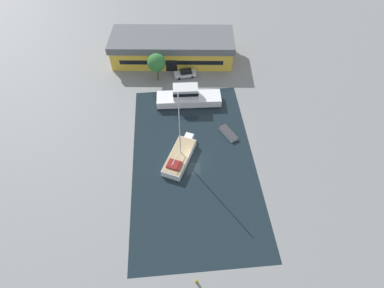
{
  "coord_description": "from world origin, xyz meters",
  "views": [
    {
      "loc": [
        -2.86,
        -30.15,
        40.6
      ],
      "look_at": [
        0.0,
        2.73,
        1.0
      ],
      "focal_mm": 28.0,
      "sensor_mm": 36.0,
      "label": 1
    }
  ],
  "objects_px": {
    "quay_tree_near_building": "(156,63)",
    "sailboat_moored": "(180,156)",
    "warehouse_building": "(172,47)",
    "small_dinghy": "(228,133)",
    "motor_cruiser": "(188,97)",
    "parked_car": "(185,73)"
  },
  "relations": [
    {
      "from": "quay_tree_near_building",
      "to": "sailboat_moored",
      "type": "relative_size",
      "value": 0.44
    },
    {
      "from": "warehouse_building",
      "to": "small_dinghy",
      "type": "bearing_deg",
      "value": -64.52
    },
    {
      "from": "sailboat_moored",
      "to": "warehouse_building",
      "type": "bearing_deg",
      "value": 114.35
    },
    {
      "from": "warehouse_building",
      "to": "quay_tree_near_building",
      "type": "xyz_separation_m",
      "value": [
        -3.53,
        -7.87,
        1.62
      ]
    },
    {
      "from": "sailboat_moored",
      "to": "small_dinghy",
      "type": "bearing_deg",
      "value": 52.69
    },
    {
      "from": "quay_tree_near_building",
      "to": "motor_cruiser",
      "type": "xyz_separation_m",
      "value": [
        5.8,
        -7.64,
        -2.97
      ]
    },
    {
      "from": "motor_cruiser",
      "to": "small_dinghy",
      "type": "height_order",
      "value": "motor_cruiser"
    },
    {
      "from": "quay_tree_near_building",
      "to": "parked_car",
      "type": "height_order",
      "value": "quay_tree_near_building"
    },
    {
      "from": "parked_car",
      "to": "small_dinghy",
      "type": "distance_m",
      "value": 18.68
    },
    {
      "from": "parked_car",
      "to": "quay_tree_near_building",
      "type": "bearing_deg",
      "value": 91.83
    },
    {
      "from": "quay_tree_near_building",
      "to": "sailboat_moored",
      "type": "height_order",
      "value": "sailboat_moored"
    },
    {
      "from": "warehouse_building",
      "to": "motor_cruiser",
      "type": "bearing_deg",
      "value": -76.13
    },
    {
      "from": "warehouse_building",
      "to": "parked_car",
      "type": "xyz_separation_m",
      "value": [
        2.36,
        -7.13,
        -1.97
      ]
    },
    {
      "from": "warehouse_building",
      "to": "small_dinghy",
      "type": "xyz_separation_m",
      "value": [
        8.92,
        -24.61,
        -2.49
      ]
    },
    {
      "from": "parked_car",
      "to": "sailboat_moored",
      "type": "xyz_separation_m",
      "value": [
        -2.53,
        -22.31,
        -0.05
      ]
    },
    {
      "from": "sailboat_moored",
      "to": "motor_cruiser",
      "type": "height_order",
      "value": "sailboat_moored"
    },
    {
      "from": "parked_car",
      "to": "motor_cruiser",
      "type": "bearing_deg",
      "value": 174.01
    },
    {
      "from": "sailboat_moored",
      "to": "small_dinghy",
      "type": "relative_size",
      "value": 3.32
    },
    {
      "from": "quay_tree_near_building",
      "to": "motor_cruiser",
      "type": "height_order",
      "value": "quay_tree_near_building"
    },
    {
      "from": "motor_cruiser",
      "to": "quay_tree_near_building",
      "type": "bearing_deg",
      "value": 39.27
    },
    {
      "from": "quay_tree_near_building",
      "to": "sailboat_moored",
      "type": "bearing_deg",
      "value": -81.14
    },
    {
      "from": "warehouse_building",
      "to": "parked_car",
      "type": "height_order",
      "value": "warehouse_building"
    }
  ]
}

